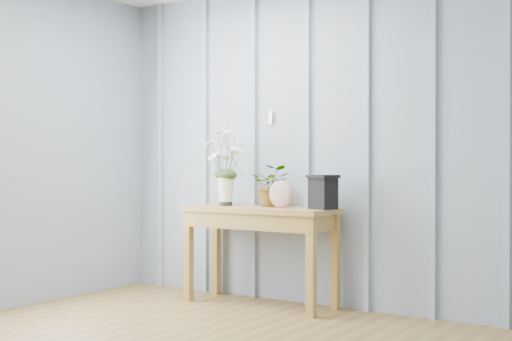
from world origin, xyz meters
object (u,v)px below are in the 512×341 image
Objects in this scene: sideboard at (260,222)px; felt_disc_vessel at (281,194)px; daisy_vase at (226,156)px; carved_box at (323,192)px.

felt_disc_vessel is (0.21, -0.03, 0.22)m from sideboard.
daisy_vase is at bearing -179.69° from sideboard.
daisy_vase is at bearing -177.46° from carved_box.
sideboard is 4.80× the size of carved_box.
sideboard is 1.91× the size of daisy_vase.
daisy_vase is at bearing 179.77° from felt_disc_vessel.
sideboard is 0.58m from carved_box.
carved_box reaches higher than sideboard.
felt_disc_vessel reaches higher than sideboard.
sideboard is 0.30m from felt_disc_vessel.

